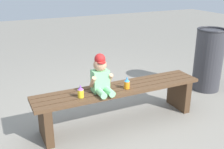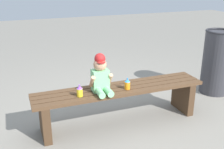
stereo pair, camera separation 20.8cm
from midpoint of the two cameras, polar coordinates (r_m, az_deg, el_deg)
The scene contains 6 objects.
ground_plane at distance 3.10m, azimuth -0.42°, elevation -9.90°, with size 16.00×16.00×0.00m, color gray.
park_bench at distance 2.97m, azimuth -0.44°, elevation -4.94°, with size 1.88×0.36×0.42m.
child_figure at distance 2.74m, azimuth -4.54°, elevation -0.29°, with size 0.23×0.27×0.40m.
sippy_cup_left at distance 2.68m, azimuth -8.86°, elevation -3.70°, with size 0.06×0.06×0.12m.
sippy_cup_right at distance 2.86m, azimuth 1.08°, elevation -1.93°, with size 0.06×0.06×0.12m.
trash_bin at distance 3.99m, azimuth 18.27°, elevation 3.01°, with size 0.40×0.40×0.88m.
Camera 1 is at (-1.23, -2.39, 1.56)m, focal length 43.35 mm.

